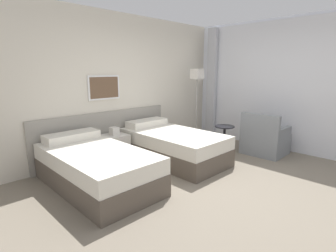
% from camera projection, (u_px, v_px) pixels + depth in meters
% --- Properties ---
extents(ground_plane, '(16.00, 16.00, 0.00)m').
position_uv_depth(ground_plane, '(219.00, 186.00, 3.82)').
color(ground_plane, slate).
extents(wall_headboard, '(10.00, 0.10, 2.70)m').
position_uv_depth(wall_headboard, '(122.00, 89.00, 5.12)').
color(wall_headboard, beige).
rests_on(wall_headboard, ground_plane).
extents(wall_window, '(0.21, 4.77, 2.70)m').
position_uv_depth(wall_window, '(293.00, 86.00, 5.24)').
color(wall_window, white).
rests_on(wall_window, ground_plane).
extents(bed_near_door, '(1.06, 1.96, 0.67)m').
position_uv_depth(bed_near_door, '(96.00, 167.00, 3.78)').
color(bed_near_door, brown).
rests_on(bed_near_door, ground_plane).
extents(bed_near_window, '(1.06, 1.96, 0.67)m').
position_uv_depth(bed_near_window, '(173.00, 145.00, 4.86)').
color(bed_near_window, brown).
rests_on(bed_near_window, ground_plane).
extents(nightstand, '(0.41, 0.43, 0.64)m').
position_uv_depth(nightstand, '(115.00, 147.00, 4.82)').
color(nightstand, beige).
rests_on(nightstand, ground_plane).
extents(floor_lamp, '(0.24, 0.24, 1.68)m').
position_uv_depth(floor_lamp, '(197.00, 82.00, 5.84)').
color(floor_lamp, '#9E9993').
rests_on(floor_lamp, ground_plane).
extents(side_table, '(0.39, 0.39, 0.56)m').
position_uv_depth(side_table, '(224.00, 134.00, 5.26)').
color(side_table, black).
rests_on(side_table, ground_plane).
extents(armchair, '(0.73, 0.77, 0.84)m').
position_uv_depth(armchair, '(264.00, 141.00, 5.23)').
color(armchair, gray).
rests_on(armchair, ground_plane).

